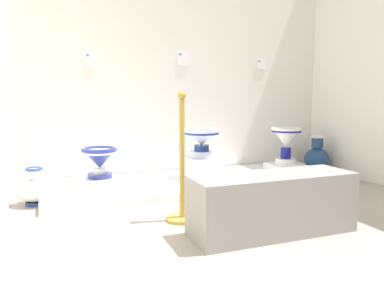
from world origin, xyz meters
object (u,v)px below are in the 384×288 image
at_px(plinth_block_rightmost, 285,167).
at_px(info_placard_first, 91,60).
at_px(antique_toilet_rightmost, 286,139).
at_px(info_placard_second, 184,59).
at_px(antique_toilet_leftmost, 100,158).
at_px(museum_bench, 273,204).
at_px(antique_toilet_slender_white, 202,138).
at_px(decorative_vase_companion, 35,189).
at_px(plinth_block_leftmost, 100,181).
at_px(stanchion_post_near_left, 182,182).
at_px(plinth_block_slender_white, 201,167).
at_px(info_placard_third, 262,64).
at_px(decorative_vase_spare, 317,157).

height_order(plinth_block_rightmost, info_placard_first, info_placard_first).
height_order(antique_toilet_rightmost, info_placard_second, info_placard_second).
height_order(antique_toilet_leftmost, museum_bench, antique_toilet_leftmost).
relative_size(antique_toilet_slender_white, decorative_vase_companion, 1.16).
bearing_deg(plinth_block_leftmost, antique_toilet_slender_white, 0.76).
distance_m(decorative_vase_companion, museum_bench, 1.98).
bearing_deg(stanchion_post_near_left, decorative_vase_companion, 141.31).
bearing_deg(museum_bench, decorative_vase_companion, 139.40).
bearing_deg(antique_toilet_leftmost, plinth_block_rightmost, -0.34).
height_order(antique_toilet_slender_white, info_placard_second, info_placard_second).
height_order(info_placard_first, museum_bench, info_placard_first).
bearing_deg(decorative_vase_companion, plinth_block_leftmost, 13.89).
bearing_deg(decorative_vase_companion, antique_toilet_rightmost, 2.79).
bearing_deg(antique_toilet_rightmost, decorative_vase_companion, -177.21).
bearing_deg(antique_toilet_leftmost, plinth_block_slender_white, 0.76).
distance_m(info_placard_second, info_placard_third, 1.00).
distance_m(antique_toilet_leftmost, plinth_block_rightmost, 2.04).
bearing_deg(decorative_vase_companion, plinth_block_slender_white, 5.48).
relative_size(info_placard_second, info_placard_third, 1.33).
bearing_deg(museum_bench, decorative_vase_spare, 43.57).
xyz_separation_m(plinth_block_slender_white, decorative_vase_spare, (1.55, 0.11, 0.00)).
bearing_deg(plinth_block_slender_white, antique_toilet_slender_white, -63.43).
distance_m(antique_toilet_leftmost, decorative_vase_companion, 0.61).
bearing_deg(plinth_block_leftmost, info_placard_second, 26.06).
bearing_deg(info_placard_second, museum_bench, -91.77).
xyz_separation_m(antique_toilet_rightmost, info_placard_first, (-2.03, 0.50, 0.84)).
xyz_separation_m(plinth_block_slender_white, museum_bench, (-0.08, -1.44, 0.01)).
bearing_deg(antique_toilet_slender_white, plinth_block_leftmost, -179.24).
xyz_separation_m(antique_toilet_leftmost, decorative_vase_companion, (-0.56, -0.14, -0.21)).
bearing_deg(decorative_vase_companion, info_placard_second, 21.93).
distance_m(plinth_block_leftmost, plinth_block_rightmost, 2.03).
height_order(plinth_block_rightmost, stanchion_post_near_left, stanchion_post_near_left).
bearing_deg(antique_toilet_rightmost, plinth_block_leftmost, 179.66).
bearing_deg(info_placard_second, antique_toilet_rightmost, -26.05).
height_order(decorative_vase_companion, stanchion_post_near_left, stanchion_post_near_left).
xyz_separation_m(antique_toilet_leftmost, antique_toilet_rightmost, (2.03, -0.01, 0.10)).
height_order(plinth_block_leftmost, plinth_block_slender_white, plinth_block_slender_white).
relative_size(plinth_block_slender_white, museum_bench, 0.34).
distance_m(plinth_block_leftmost, antique_toilet_rightmost, 2.06).
relative_size(antique_toilet_slender_white, info_placard_second, 2.40).
bearing_deg(museum_bench, plinth_block_leftmost, 123.52).
xyz_separation_m(antique_toilet_rightmost, decorative_vase_companion, (-2.59, -0.13, -0.32)).
height_order(info_placard_second, decorative_vase_spare, info_placard_second).
height_order(info_placard_first, decorative_vase_companion, info_placard_first).
relative_size(plinth_block_rightmost, decorative_vase_spare, 0.80).
height_order(plinth_block_slender_white, info_placard_first, info_placard_first).
relative_size(decorative_vase_companion, stanchion_post_near_left, 0.34).
bearing_deg(info_placard_third, antique_toilet_slender_white, -153.99).
relative_size(plinth_block_rightmost, info_placard_third, 3.08).
bearing_deg(antique_toilet_slender_white, stanchion_post_near_left, -119.58).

